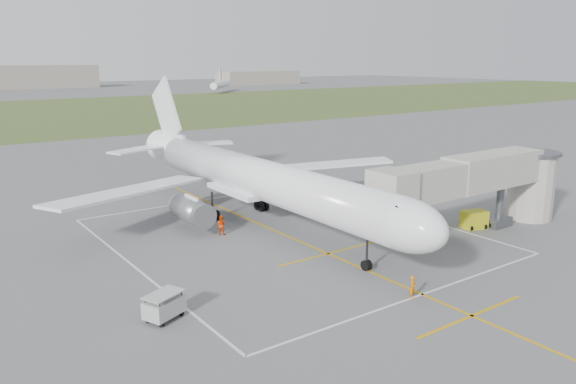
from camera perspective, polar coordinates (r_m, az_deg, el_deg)
ground at (r=53.96m, az=-2.69°, el=-3.36°), size 700.00×700.00×0.00m
grass_strip at (r=176.35m, az=-26.54°, el=6.98°), size 700.00×120.00×0.02m
apron_markings at (r=49.40m, az=1.00°, el=-4.95°), size 28.20×60.00×0.01m
airliner at (r=53.48m, az=-3.18°, el=1.34°), size 38.93×46.75×13.52m
jet_bridge at (r=54.07m, az=19.58°, el=1.08°), size 23.40×5.00×7.20m
gpu_unit at (r=55.55m, az=18.40°, el=-2.68°), size 2.55×2.09×1.67m
baggage_cart at (r=35.70m, az=-12.47°, el=-11.25°), size 2.82×2.32×1.69m
ramp_worker_nose at (r=38.65m, az=12.56°, el=-9.42°), size 0.66×0.54×1.57m
ramp_worker_wing at (r=51.15m, az=-6.81°, el=-3.34°), size 1.10×1.11×1.80m
distant_aircraft at (r=232.50m, az=-24.18°, el=9.33°), size 185.38×46.92×8.85m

